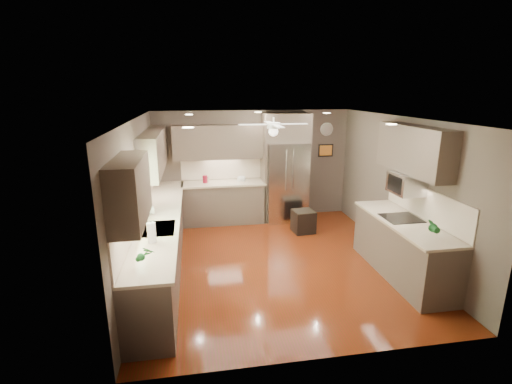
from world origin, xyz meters
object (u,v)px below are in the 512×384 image
object	(u,v)px
soap_bottle	(151,209)
stool	(303,221)
bowl	(242,180)
paper_towel	(152,232)
canister_b	(207,179)
potted_plant_left	(146,254)
potted_plant_right	(434,227)
microwave	(406,183)
refrigerator	(286,170)
canister_a	(205,179)

from	to	relation	value
soap_bottle	stool	size ratio (longest dim) A/B	0.41
bowl	paper_towel	size ratio (longest dim) A/B	0.67
canister_b	potted_plant_left	xyz separation A→B (m)	(-0.87, -4.00, 0.08)
canister_b	paper_towel	xyz separation A→B (m)	(-0.87, -3.28, 0.07)
paper_towel	potted_plant_right	bearing A→B (deg)	-6.79
potted_plant_right	microwave	world-z (taller)	microwave
canister_b	potted_plant_left	bearing A→B (deg)	-102.22
soap_bottle	paper_towel	distance (m)	1.16
canister_b	microwave	xyz separation A→B (m)	(3.11, -2.81, 0.47)
microwave	stool	world-z (taller)	microwave
potted_plant_left	potted_plant_right	bearing A→B (deg)	3.83
potted_plant_left	refrigerator	bearing A→B (deg)	55.81
soap_bottle	paper_towel	xyz separation A→B (m)	(0.12, -1.15, 0.04)
potted_plant_right	stool	distance (m)	3.09
potted_plant_left	stool	world-z (taller)	potted_plant_left
canister_b	potted_plant_left	distance (m)	4.10
canister_b	bowl	size ratio (longest dim) A/B	0.64
canister_b	canister_a	bearing A→B (deg)	-129.23
canister_a	bowl	bearing A→B (deg)	0.81
soap_bottle	refrigerator	xyz separation A→B (m)	(2.78, 2.03, 0.15)
bowl	paper_towel	world-z (taller)	paper_towel
canister_b	refrigerator	bearing A→B (deg)	-3.25
refrigerator	paper_towel	size ratio (longest dim) A/B	8.25
refrigerator	bowl	bearing A→B (deg)	176.39
potted_plant_left	stool	distance (m)	4.25
soap_bottle	refrigerator	size ratio (longest dim) A/B	0.08
refrigerator	paper_towel	distance (m)	4.14
refrigerator	stool	distance (m)	1.30
canister_b	stool	bearing A→B (deg)	-25.95
canister_b	soap_bottle	world-z (taller)	soap_bottle
potted_plant_left	paper_towel	bearing A→B (deg)	90.25
canister_b	refrigerator	xyz separation A→B (m)	(1.78, -0.10, 0.18)
canister_a	microwave	size ratio (longest dim) A/B	0.31
canister_a	paper_towel	size ratio (longest dim) A/B	0.58
potted_plant_left	canister_a	bearing A→B (deg)	78.19
soap_bottle	stool	bearing A→B (deg)	21.45
canister_a	canister_b	bearing A→B (deg)	50.77
canister_b	bowl	xyz separation A→B (m)	(0.78, -0.04, -0.05)
canister_a	bowl	world-z (taller)	canister_a
canister_a	stool	bearing A→B (deg)	-24.34
stool	paper_towel	distance (m)	3.77
potted_plant_left	refrigerator	distance (m)	4.72
soap_bottle	paper_towel	world-z (taller)	paper_towel
potted_plant_left	microwave	world-z (taller)	microwave
canister_b	refrigerator	size ratio (longest dim) A/B	0.05
potted_plant_left	microwave	xyz separation A→B (m)	(3.98, 1.19, 0.39)
canister_b	potted_plant_right	xyz separation A→B (m)	(3.01, -3.74, 0.08)
potted_plant_right	bowl	bearing A→B (deg)	121.04
potted_plant_left	refrigerator	xyz separation A→B (m)	(2.65, 3.90, 0.10)
soap_bottle	bowl	size ratio (longest dim) A/B	1.01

